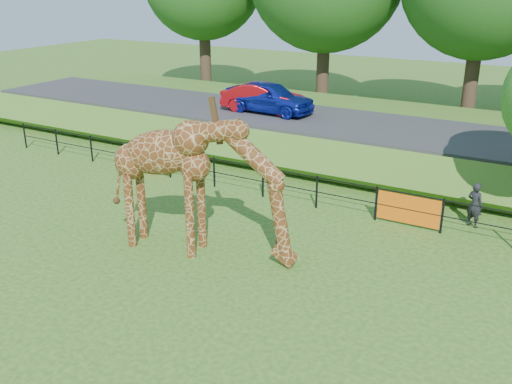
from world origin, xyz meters
TOP-DOWN VIEW (x-y plane):
  - ground at (0.00, 0.00)m, footprint 90.00×90.00m
  - giraffe at (-1.37, 3.49)m, footprint 5.46×1.85m
  - perimeter_fence at (0.00, 8.00)m, footprint 28.07×0.10m
  - embankment at (0.00, 15.50)m, footprint 40.00×9.00m
  - road at (0.00, 14.00)m, footprint 40.00×5.00m
  - car_blue at (-5.05, 14.00)m, footprint 4.16×1.88m
  - car_red at (-5.33, 14.01)m, footprint 3.87×1.60m
  - visitor at (4.71, 9.00)m, footprint 0.60×0.50m

SIDE VIEW (x-z plane):
  - ground at x=0.00m, z-range 0.00..0.00m
  - perimeter_fence at x=0.00m, z-range 0.00..1.10m
  - embankment at x=0.00m, z-range 0.00..1.30m
  - visitor at x=4.71m, z-range 0.00..1.39m
  - road at x=0.00m, z-range 1.30..1.42m
  - giraffe at x=-1.37m, z-range 0.00..3.84m
  - car_red at x=-5.33m, z-range 1.42..2.67m
  - car_blue at x=-5.05m, z-range 1.42..2.81m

